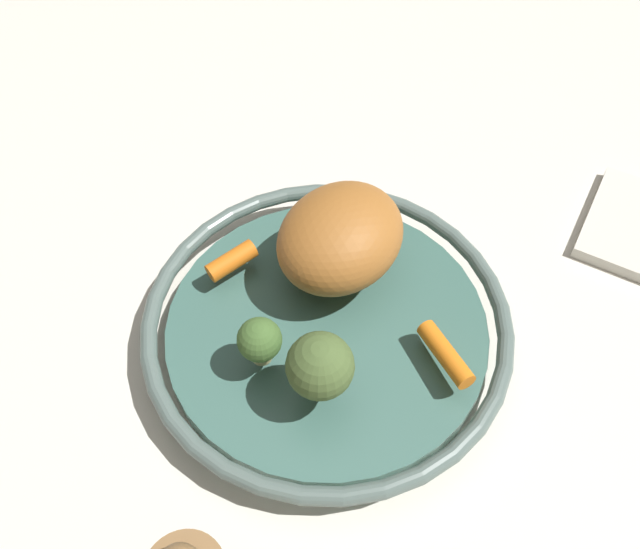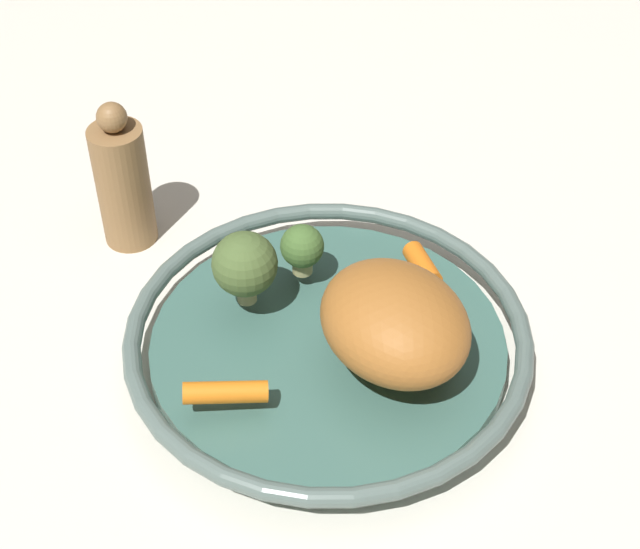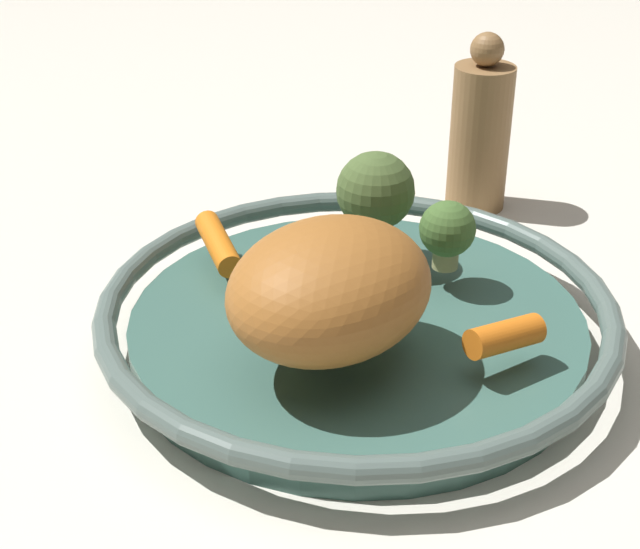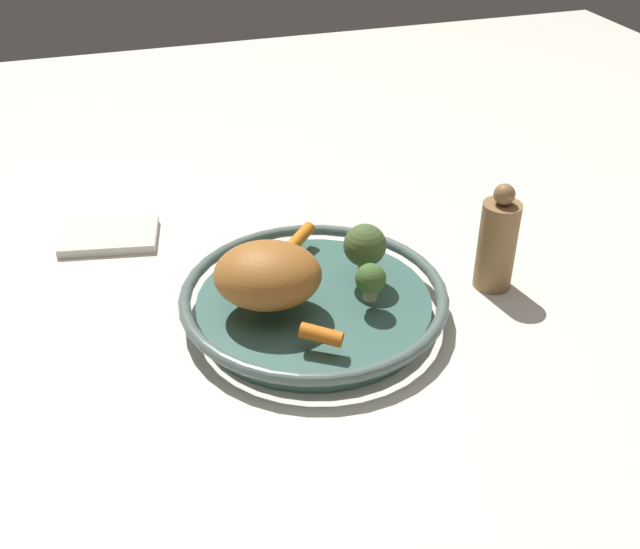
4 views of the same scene
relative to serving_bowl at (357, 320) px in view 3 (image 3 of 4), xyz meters
name	(u,v)px [view 3 (image 3 of 4)]	position (x,y,z in m)	size (l,w,h in m)	color
ground_plane	(356,347)	(0.00, 0.00, -0.02)	(2.49, 2.49, 0.00)	silver
serving_bowl	(357,320)	(0.00, 0.00, 0.00)	(0.35, 0.35, 0.04)	#3D665B
roast_chicken_piece	(330,289)	(-0.06, -0.01, 0.06)	(0.14, 0.11, 0.08)	#A66429
baby_carrot_left	(505,336)	(-0.02, -0.11, 0.03)	(0.02, 0.02, 0.05)	orange
baby_carrot_back	(218,243)	(0.01, 0.11, 0.03)	(0.02, 0.02, 0.07)	orange
broccoli_floret_edge	(375,192)	(0.08, 0.02, 0.06)	(0.06, 0.06, 0.07)	tan
broccoli_floret_small	(447,231)	(0.06, -0.04, 0.05)	(0.04, 0.04, 0.05)	tan
pepper_mill	(480,133)	(0.26, -0.01, 0.05)	(0.05, 0.05, 0.16)	olive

